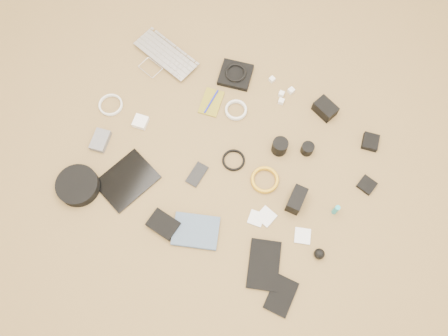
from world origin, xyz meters
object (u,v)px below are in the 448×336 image
at_px(tablet, 127,180).
at_px(headphone_case, 78,186).
at_px(paperback, 193,248).
at_px(phone, 197,174).
at_px(dslr_camera, 325,109).
at_px(laptop, 159,61).

distance_m(tablet, headphone_case, 0.23).
relative_size(headphone_case, paperback, 0.96).
relative_size(phone, headphone_case, 0.60).
bearing_deg(tablet, paperback, 1.58).
bearing_deg(dslr_camera, phone, -103.66).
bearing_deg(headphone_case, dslr_camera, 45.31).
bearing_deg(laptop, dslr_camera, 22.54).
height_order(dslr_camera, tablet, dslr_camera).
relative_size(tablet, phone, 2.21).
xyz_separation_m(tablet, paperback, (0.44, -0.15, 0.00)).
xyz_separation_m(phone, paperback, (0.15, -0.33, 0.01)).
bearing_deg(paperback, headphone_case, 69.60).
distance_m(laptop, headphone_case, 0.79).
xyz_separation_m(phone, headphone_case, (-0.48, -0.31, 0.02)).
xyz_separation_m(tablet, phone, (0.29, 0.18, -0.00)).
xyz_separation_m(dslr_camera, phone, (-0.42, -0.60, -0.03)).
distance_m(headphone_case, paperback, 0.63).
relative_size(laptop, headphone_case, 1.79).
height_order(tablet, paperback, paperback).
bearing_deg(laptop, tablet, -58.74).
bearing_deg(phone, tablet, -144.33).
distance_m(laptop, tablet, 0.69).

